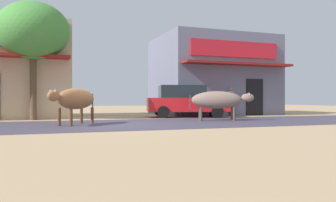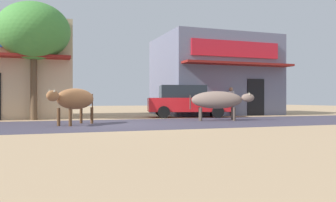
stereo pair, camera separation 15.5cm
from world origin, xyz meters
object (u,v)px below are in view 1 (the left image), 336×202
Objects in this scene: roadside_tree at (33,31)px; cow_near_brown at (75,99)px; cow_far_dark at (218,100)px; pedestrian_by_shop at (230,99)px; parked_hatchback_car at (186,101)px.

cow_near_brown is (1.50, -3.82, -3.04)m from roadside_tree.
pedestrian_by_shop is (2.74, 3.69, 0.05)m from cow_far_dark.
pedestrian_by_shop is (10.26, 0.35, -3.03)m from roadside_tree.
parked_hatchback_car reaches higher than pedestrian_by_shop.
roadside_tree is 2.23× the size of cow_near_brown.
pedestrian_by_shop is at bearing 1.97° from roadside_tree.
parked_hatchback_car is 1.88× the size of cow_near_brown.
cow_far_dark is at bearing -87.41° from parked_hatchback_car.
cow_far_dark is at bearing 4.59° from cow_near_brown.
roadside_tree reaches higher than parked_hatchback_car.
parked_hatchback_car is at bearing -0.63° from roadside_tree.
cow_far_dark is at bearing -23.89° from roadside_tree.
pedestrian_by_shop is at bearing 25.44° from cow_near_brown.
roadside_tree is at bearing -178.03° from pedestrian_by_shop.
cow_near_brown is (-5.88, -3.73, 0.08)m from parked_hatchback_car.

